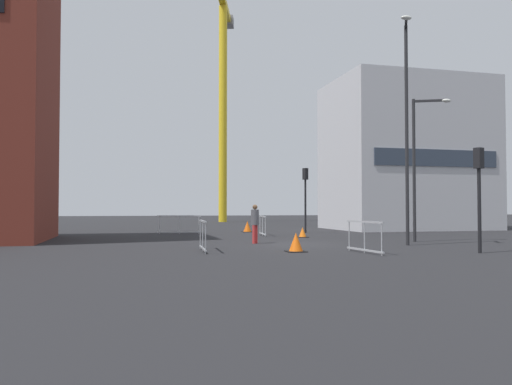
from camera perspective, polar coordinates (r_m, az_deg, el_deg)
The scene contains 15 objects.
ground at distance 21.67m, azimuth 4.02°, elevation -5.74°, with size 160.00×160.00×0.00m, color black.
office_block at distance 38.54m, azimuth 16.34°, elevation 3.96°, with size 10.63×7.67×10.57m.
construction_crane at distance 57.14m, azimuth -3.75°, elevation 13.38°, with size 6.40×18.65×24.65m.
streetlamp_tall at distance 21.88m, azimuth 16.43°, elevation 7.86°, with size 0.90×1.26×9.02m.
streetlamp_short at distance 24.23m, azimuth 17.69°, elevation 3.85°, with size 1.59×0.77×6.44m.
traffic_light_crosswalk at distance 31.27m, azimuth 5.51°, elevation 0.35°, with size 0.33×0.39×3.94m.
traffic_light_near at distance 18.84m, azimuth 23.59°, elevation 1.13°, with size 0.39×0.33×3.55m.
pedestrian_walking at distance 21.90m, azimuth -0.11°, elevation -3.18°, with size 0.34×0.34×1.66m.
safety_barrier_mid_span at distance 18.08m, azimuth -5.95°, elevation -4.74°, with size 0.20×2.38×1.08m.
safety_barrier_left_run at distance 30.28m, azimuth -8.54°, elevation -3.51°, with size 2.52×0.37×1.08m.
safety_barrier_front at distance 27.98m, azimuth 0.74°, elevation -3.68°, with size 0.35×2.32×1.08m.
safety_barrier_rear at distance 17.69m, azimuth 11.98°, elevation -4.78°, with size 0.25×2.32×1.08m.
traffic_cone_striped at distance 26.49m, azimuth 5.21°, elevation -4.48°, with size 0.52×0.52×0.53m.
traffic_cone_on_verge at distance 17.81m, azimuth 4.46°, elevation -5.61°, with size 0.66×0.66×0.67m.
traffic_cone_orange at distance 32.23m, azimuth -0.97°, elevation -3.86°, with size 0.67×0.67×0.68m.
Camera 1 is at (-6.75, -20.54, 1.52)m, focal length 35.93 mm.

